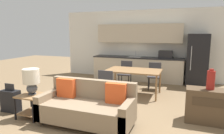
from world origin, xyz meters
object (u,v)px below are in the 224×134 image
object	(u,v)px
couch	(88,107)
dining_chair_far_left	(126,72)
side_table	(32,102)
dining_chair_far_right	(155,75)
table_lamp	(31,79)
suitcase	(11,101)
credenza	(217,107)
refrigerator	(197,60)
dining_chair_near_left	(107,84)
vase	(211,80)
dining_table	(134,72)

from	to	relation	value
couch	dining_chair_far_left	world-z (taller)	couch
side_table	dining_chair_far_right	xyz separation A→B (m)	(2.14, 3.18, 0.14)
dining_chair_far_left	table_lamp	bearing A→B (deg)	-110.68
couch	dining_chair_far_right	distance (m)	3.17
side_table	suitcase	bearing A→B (deg)	173.32
couch	table_lamp	world-z (taller)	table_lamp
table_lamp	credenza	xyz separation A→B (m)	(3.70, 1.00, -0.49)
refrigerator	table_lamp	world-z (taller)	refrigerator
dining_chair_far_right	dining_chair_near_left	distance (m)	1.93
credenza	dining_chair_far_left	bearing A→B (deg)	139.09
side_table	table_lamp	bearing A→B (deg)	78.85
couch	vase	distance (m)	2.50
dining_table	side_table	world-z (taller)	dining_table
refrigerator	table_lamp	bearing A→B (deg)	-129.49
side_table	table_lamp	size ratio (longest dim) A/B	0.92
side_table	credenza	bearing A→B (deg)	15.44
couch	suitcase	size ratio (longest dim) A/B	2.80
suitcase	couch	bearing A→B (deg)	1.44
dining_chair_far_right	suitcase	world-z (taller)	dining_chair_far_right
refrigerator	side_table	xyz separation A→B (m)	(-3.44, -4.20, -0.55)
dining_table	suitcase	size ratio (longest dim) A/B	2.36
couch	credenza	bearing A→B (deg)	20.25
vase	dining_chair_near_left	xyz separation A→B (m)	(-2.41, 0.50, -0.42)
side_table	suitcase	world-z (taller)	suitcase
dining_chair_far_left	suitcase	world-z (taller)	dining_chair_far_left
refrigerator	couch	xyz separation A→B (m)	(-2.15, -4.06, -0.54)
dining_table	couch	xyz separation A→B (m)	(-0.36, -2.25, -0.33)
vase	dining_chair_far_left	distance (m)	3.30
dining_chair_near_left	suitcase	world-z (taller)	dining_chair_near_left
side_table	dining_chair_far_left	size ratio (longest dim) A/B	0.60
dining_chair_far_right	dining_chair_near_left	xyz separation A→B (m)	(-1.00, -1.66, 0.00)
couch	dining_chair_near_left	bearing A→B (deg)	95.66
dining_table	table_lamp	size ratio (longest dim) A/B	2.81
refrigerator	dining_table	world-z (taller)	refrigerator
refrigerator	side_table	size ratio (longest dim) A/B	3.49
dining_table	credenza	size ratio (longest dim) A/B	1.32
dining_table	vase	distance (m)	2.35
dining_table	dining_chair_far_left	world-z (taller)	dining_chair_far_left
vase	suitcase	xyz separation A→B (m)	(-4.25, -0.94, -0.64)
couch	dining_chair_near_left	size ratio (longest dim) A/B	2.17
vase	suitcase	bearing A→B (deg)	-167.51
table_lamp	dining_chair_far_left	size ratio (longest dim) A/B	0.65
dining_chair_far_right	dining_chair_far_left	bearing A→B (deg)	170.87
refrigerator	couch	world-z (taller)	refrigerator
couch	dining_chair_far_left	size ratio (longest dim) A/B	2.17
refrigerator	dining_chair_near_left	size ratio (longest dim) A/B	2.08
dining_chair_far_right	suitcase	size ratio (longest dim) A/B	1.29
refrigerator	dining_table	size ratio (longest dim) A/B	1.14
couch	credenza	size ratio (longest dim) A/B	1.57
couch	refrigerator	bearing A→B (deg)	62.08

